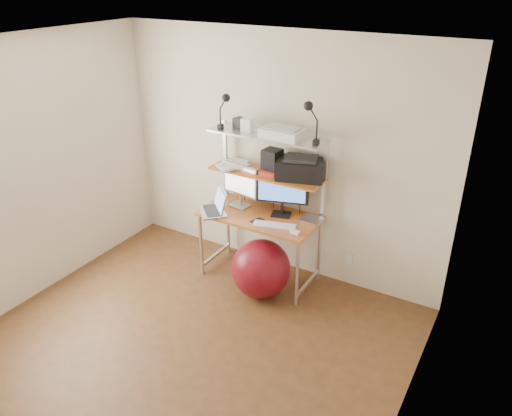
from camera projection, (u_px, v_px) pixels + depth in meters
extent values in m
plane|color=brown|center=(175.00, 358.00, 4.23)|extent=(3.60, 3.60, 0.00)
plane|color=silver|center=(147.00, 54.00, 3.14)|extent=(3.60, 3.60, 0.00)
plane|color=beige|center=(277.00, 156.00, 5.09)|extent=(3.60, 0.00, 3.60)
plane|color=beige|center=(8.00, 181.00, 4.50)|extent=(0.00, 3.60, 3.60)
plane|color=beige|center=(407.00, 303.00, 2.87)|extent=(0.00, 3.60, 3.60)
cube|color=#C96F27|center=(260.00, 216.00, 5.04)|extent=(1.20, 0.60, 0.03)
cylinder|color=silver|center=(201.00, 245.00, 5.25)|extent=(0.04, 0.04, 0.71)
cylinder|color=silver|center=(228.00, 225.00, 5.65)|extent=(0.04, 0.04, 0.71)
cylinder|color=silver|center=(297.00, 275.00, 4.74)|extent=(0.04, 0.04, 0.71)
cylinder|color=silver|center=(319.00, 250.00, 5.15)|extent=(0.04, 0.04, 0.71)
cube|color=silver|center=(226.00, 159.00, 5.31)|extent=(0.03, 0.04, 0.84)
cube|color=silver|center=(325.00, 179.00, 4.80)|extent=(0.03, 0.04, 0.84)
cube|color=#C96F27|center=(266.00, 174.00, 4.96)|extent=(1.18, 0.34, 0.02)
cube|color=silver|center=(267.00, 135.00, 4.78)|extent=(1.18, 0.34, 0.02)
cube|color=white|center=(348.00, 259.00, 5.11)|extent=(0.08, 0.01, 0.12)
cube|color=#AFAFB4|center=(240.00, 205.00, 5.21)|extent=(0.22, 0.18, 0.01)
cylinder|color=#AFAFB4|center=(241.00, 199.00, 5.20)|extent=(0.03, 0.03, 0.11)
cube|color=#AFAFB4|center=(240.00, 180.00, 5.10)|extent=(0.44, 0.10, 0.33)
plane|color=white|center=(240.00, 180.00, 5.09)|extent=(0.39, 0.06, 0.40)
cube|color=black|center=(281.00, 214.00, 5.02)|extent=(0.22, 0.20, 0.01)
cylinder|color=black|center=(282.00, 208.00, 5.01)|extent=(0.03, 0.03, 0.12)
cube|color=black|center=(283.00, 188.00, 4.91)|extent=(0.51, 0.19, 0.32)
plane|color=#4079DA|center=(282.00, 189.00, 4.90)|extent=(0.45, 0.14, 0.47)
cube|color=#BBBBC0|center=(212.00, 211.00, 5.08)|extent=(0.41, 0.41, 0.02)
cube|color=#29292B|center=(212.00, 210.00, 5.08)|extent=(0.31, 0.31, 0.00)
cube|color=#BBBBC0|center=(223.00, 199.00, 5.06)|extent=(0.30, 0.29, 0.22)
plane|color=#7393C1|center=(223.00, 199.00, 5.06)|extent=(0.28, 0.28, 0.30)
cube|color=white|center=(274.00, 225.00, 4.82)|extent=(0.43, 0.23, 0.01)
cube|color=white|center=(295.00, 232.00, 4.68)|extent=(0.09, 0.06, 0.02)
cube|color=#BBBBC0|center=(312.00, 220.00, 4.89)|extent=(0.20, 0.20, 0.04)
cube|color=black|center=(257.00, 221.00, 4.90)|extent=(0.11, 0.14, 0.01)
cube|color=black|center=(301.00, 169.00, 4.79)|extent=(0.52, 0.43, 0.19)
cube|color=#29292B|center=(301.00, 158.00, 4.74)|extent=(0.36, 0.31, 0.03)
cube|color=black|center=(272.00, 161.00, 4.89)|extent=(0.18, 0.18, 0.24)
cube|color=red|center=(268.00, 173.00, 4.87)|extent=(0.17, 0.13, 0.05)
cube|color=white|center=(282.00, 133.00, 4.65)|extent=(0.39, 0.26, 0.09)
cube|color=#AFAFB4|center=(282.00, 128.00, 4.63)|extent=(0.33, 0.20, 0.01)
cube|color=white|center=(247.00, 125.00, 4.83)|extent=(0.11, 0.09, 0.13)
cube|color=#29292B|center=(240.00, 123.00, 4.93)|extent=(0.12, 0.12, 0.10)
cube|color=black|center=(221.00, 127.00, 4.92)|extent=(0.04, 0.05, 0.04)
cylinder|color=black|center=(220.00, 117.00, 4.87)|extent=(0.01, 0.01, 0.16)
sphere|color=black|center=(226.00, 98.00, 4.74)|extent=(0.08, 0.08, 0.08)
cube|color=black|center=(316.00, 142.00, 4.48)|extent=(0.05, 0.06, 0.05)
cylinder|color=black|center=(317.00, 130.00, 4.43)|extent=(0.02, 0.02, 0.17)
sphere|color=black|center=(308.00, 106.00, 4.37)|extent=(0.09, 0.09, 0.09)
sphere|color=maroon|center=(261.00, 269.00, 4.95)|extent=(0.59, 0.59, 0.59)
cube|color=white|center=(230.00, 164.00, 5.17)|extent=(0.29, 0.33, 0.00)
cube|color=white|center=(232.00, 167.00, 5.08)|extent=(0.33, 0.35, 0.00)
cube|color=white|center=(234.00, 163.00, 5.16)|extent=(0.21, 0.28, 0.00)
cube|color=white|center=(234.00, 165.00, 5.09)|extent=(0.29, 0.33, 0.00)
cube|color=white|center=(236.00, 164.00, 5.10)|extent=(0.29, 0.34, 0.00)
cube|color=white|center=(232.00, 165.00, 5.08)|extent=(0.31, 0.34, 0.00)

